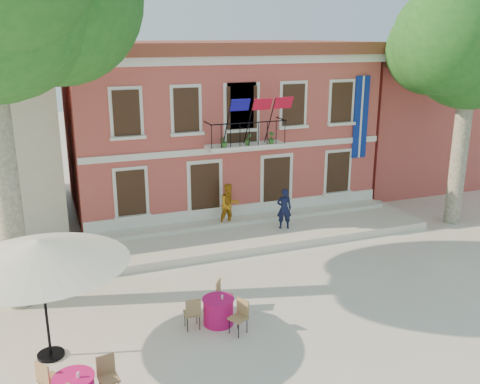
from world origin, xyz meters
name	(u,v)px	position (x,y,z in m)	size (l,w,h in m)	color
ground	(250,293)	(0.00, 0.00, 0.00)	(90.00, 90.00, 0.00)	beige
main_building	(212,123)	(2.00, 9.99, 3.78)	(13.50, 9.59, 7.50)	#BC4D43
neighbor_east	(406,118)	(14.00, 11.00, 3.22)	(9.40, 9.40, 6.40)	#BC4D43
terrace	(256,233)	(2.00, 4.40, 0.15)	(14.00, 3.40, 0.30)	silver
plane_tree_east	(472,47)	(10.62, 3.06, 7.32)	(5.06, 5.06, 9.94)	#A59E84
patio_umbrella	(39,252)	(-5.98, -1.43, 2.83)	(4.24, 4.24, 3.15)	black
pedestrian_navy	(284,209)	(3.14, 4.19, 1.12)	(0.60, 0.39, 1.65)	black
pedestrian_orange	(229,205)	(1.18, 5.25, 1.18)	(0.86, 0.67, 1.77)	#BF7716
cafe_table_1	(218,310)	(-1.52, -1.43, 0.43)	(1.67, 1.87, 0.95)	#D5144E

